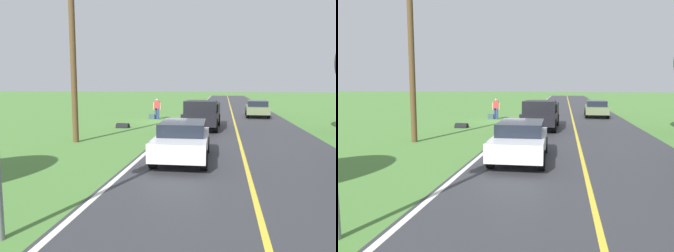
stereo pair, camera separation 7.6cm
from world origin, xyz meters
TOP-DOWN VIEW (x-y plane):
  - ground_plane at (0.00, 0.00)m, footprint 200.00×200.00m
  - road_surface at (-4.74, 0.00)m, footprint 8.18×120.00m
  - lane_edge_line at (-0.84, 0.00)m, footprint 0.16×117.60m
  - lane_centre_line at (-4.74, 0.00)m, footprint 0.14×117.60m
  - hitchhiker_walking at (1.37, -1.70)m, footprint 0.62×0.51m
  - suitcase_carried at (1.79, -1.61)m, footprint 0.46×0.21m
  - pickup_truck_passing at (-2.61, 3.63)m, footprint 2.21×5.45m
  - sedan_ahead_same_lane at (-2.46, 12.33)m, footprint 2.02×4.44m
  - sedan_near_oncoming at (-6.79, -5.02)m, footprint 2.06×4.47m
  - utility_pole_roadside at (3.13, 9.49)m, footprint 0.28×0.28m
  - drainage_culvert at (2.50, 3.95)m, footprint 0.80×0.60m

SIDE VIEW (x-z plane):
  - ground_plane at x=0.00m, z-range 0.00..0.00m
  - drainage_culvert at x=2.50m, z-range -0.30..0.30m
  - road_surface at x=-4.74m, z-range 0.00..0.00m
  - lane_edge_line at x=-0.84m, z-range 0.00..0.01m
  - lane_centre_line at x=-4.74m, z-range 0.00..0.01m
  - suitcase_carried at x=1.79m, z-range 0.00..0.40m
  - sedan_ahead_same_lane at x=-2.46m, z-range 0.05..1.46m
  - sedan_near_oncoming at x=-6.79m, z-range 0.05..1.46m
  - pickup_truck_passing at x=-2.61m, z-range 0.06..1.88m
  - hitchhiker_walking at x=1.37m, z-range 0.11..1.85m
  - utility_pole_roadside at x=3.13m, z-range 0.00..7.83m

